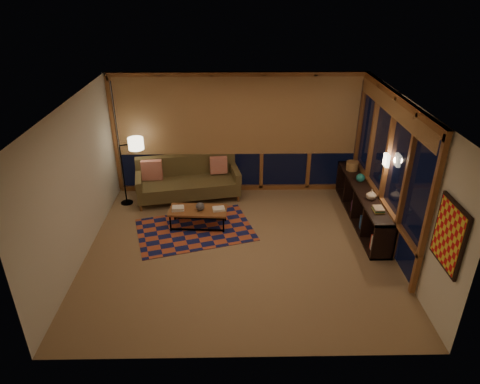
{
  "coord_description": "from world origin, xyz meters",
  "views": [
    {
      "loc": [
        -0.1,
        -6.52,
        4.49
      ],
      "look_at": [
        0.01,
        0.23,
        1.05
      ],
      "focal_mm": 32.0,
      "sensor_mm": 36.0,
      "label": 1
    }
  ],
  "objects_px": {
    "coffee_table": "(198,218)",
    "sofa": "(188,180)",
    "bookshelf": "(362,204)",
    "floor_lamp": "(123,172)"
  },
  "relations": [
    {
      "from": "floor_lamp",
      "to": "coffee_table",
      "type": "bearing_deg",
      "value": -52.5
    },
    {
      "from": "sofa",
      "to": "bookshelf",
      "type": "relative_size",
      "value": 0.78
    },
    {
      "from": "bookshelf",
      "to": "sofa",
      "type": "bearing_deg",
      "value": 164.44
    },
    {
      "from": "floor_lamp",
      "to": "bookshelf",
      "type": "height_order",
      "value": "floor_lamp"
    },
    {
      "from": "sofa",
      "to": "bookshelf",
      "type": "xyz_separation_m",
      "value": [
        3.59,
        -1.0,
        -0.1
      ]
    },
    {
      "from": "sofa",
      "to": "floor_lamp",
      "type": "relative_size",
      "value": 1.5
    },
    {
      "from": "sofa",
      "to": "bookshelf",
      "type": "distance_m",
      "value": 3.73
    },
    {
      "from": "sofa",
      "to": "coffee_table",
      "type": "bearing_deg",
      "value": -86.69
    },
    {
      "from": "sofa",
      "to": "coffee_table",
      "type": "relative_size",
      "value": 1.96
    },
    {
      "from": "coffee_table",
      "to": "sofa",
      "type": "bearing_deg",
      "value": 107.94
    }
  ]
}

